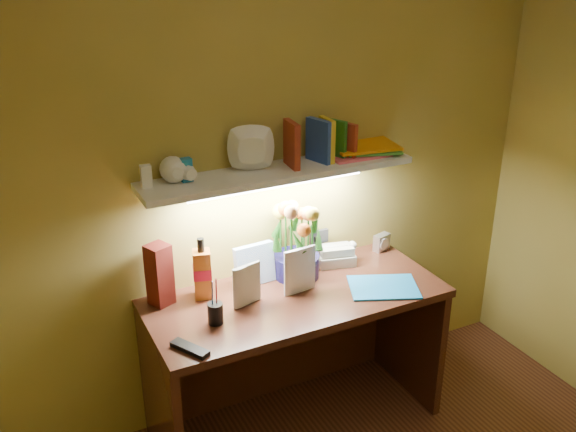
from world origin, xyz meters
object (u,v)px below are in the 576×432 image
object	(u,v)px
desk_clock	(382,242)
flower_bouquet	(297,239)
desk	(296,361)
whisky_bottle	(202,268)
telephone	(335,253)

from	to	relation	value
desk_clock	flower_bouquet	bearing A→B (deg)	169.48
desk	desk_clock	distance (m)	0.78
desk	flower_bouquet	world-z (taller)	flower_bouquet
flower_bouquet	desk_clock	world-z (taller)	flower_bouquet
desk	whisky_bottle	world-z (taller)	whisky_bottle
desk	whisky_bottle	size ratio (longest dim) A/B	4.72
desk_clock	whisky_bottle	size ratio (longest dim) A/B	0.31
whisky_bottle	desk	bearing A→B (deg)	-24.84
flower_bouquet	desk_clock	xyz separation A→B (m)	(0.53, 0.05, -0.15)
telephone	desk	bearing A→B (deg)	-135.05
flower_bouquet	whisky_bottle	bearing A→B (deg)	178.24
flower_bouquet	desk_clock	size ratio (longest dim) A/B	4.34
desk_clock	telephone	bearing A→B (deg)	167.77
desk	whisky_bottle	xyz separation A→B (m)	(-0.39, 0.18, 0.52)
flower_bouquet	telephone	bearing A→B (deg)	7.28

